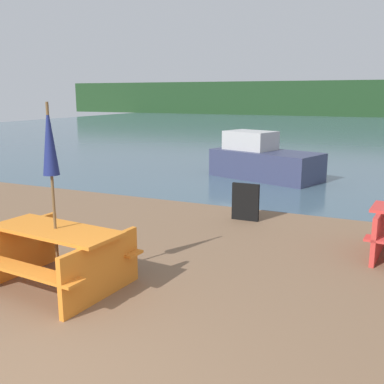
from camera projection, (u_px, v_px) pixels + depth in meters
The scene contains 6 objects.
water at pixel (355, 130), 32.14m from camera, with size 60.00×50.00×0.00m.
far_treeline at pixel (372, 99), 49.50m from camera, with size 80.00×1.60×4.00m.
picnic_table_orange at pixel (57, 252), 5.86m from camera, with size 1.90×1.54×0.79m.
umbrella_navy at pixel (50, 144), 5.55m from camera, with size 0.20×0.20×2.39m.
boat at pixel (263, 160), 13.47m from camera, with size 3.51×2.40×1.39m.
signboard at pixel (245, 202), 8.96m from camera, with size 0.55×0.08×0.75m.
Camera 1 is at (2.74, -2.23, 2.48)m, focal length 42.00 mm.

